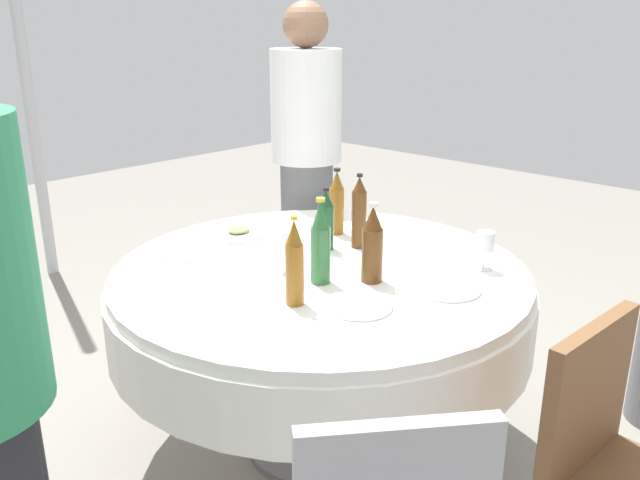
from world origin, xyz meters
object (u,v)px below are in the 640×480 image
(bottle_brown_south, at_px, (359,213))
(plate_rear, at_px, (359,305))
(plate_near, at_px, (239,233))
(plate_west, at_px, (446,287))
(dining_table, at_px, (320,305))
(bottle_dark_green_far, at_px, (326,221))
(bottle_amber_inner, at_px, (337,203))
(wine_glass_far, at_px, (286,243))
(bottle_brown_mid, at_px, (372,246))
(bottle_green_right, at_px, (321,244))
(chair_east, at_px, (618,465))
(wine_glass_mid, at_px, (485,243))
(person_mid, at_px, (307,170))
(bottle_amber_left, at_px, (294,264))

(bottle_brown_south, distance_m, plate_rear, 0.58)
(plate_near, relative_size, plate_west, 0.89)
(dining_table, height_order, bottle_dark_green_far, bottle_dark_green_far)
(bottle_amber_inner, xyz_separation_m, wine_glass_far, (0.44, 0.16, -0.02))
(bottle_brown_mid, xyz_separation_m, bottle_dark_green_far, (-0.13, -0.33, -0.01))
(bottle_brown_south, xyz_separation_m, bottle_dark_green_far, (0.10, -0.08, -0.02))
(bottle_green_right, bearing_deg, plate_west, 124.85)
(bottle_green_right, distance_m, chair_east, 1.06)
(bottle_green_right, relative_size, plate_rear, 1.43)
(bottle_brown_mid, bearing_deg, wine_glass_far, -62.66)
(plate_near, bearing_deg, bottle_dark_green_far, 109.66)
(dining_table, height_order, wine_glass_far, wine_glass_far)
(bottle_brown_south, height_order, wine_glass_far, bottle_brown_south)
(bottle_amber_inner, xyz_separation_m, bottle_brown_mid, (0.30, 0.43, -0.00))
(bottle_green_right, relative_size, chair_east, 0.34)
(wine_glass_mid, distance_m, plate_near, 0.98)
(dining_table, relative_size, person_mid, 0.90)
(plate_west, xyz_separation_m, chair_east, (0.21, 0.66, -0.23))
(bottle_green_right, xyz_separation_m, plate_near, (-0.13, -0.58, -0.12))
(bottle_amber_left, height_order, person_mid, person_mid)
(dining_table, height_order, bottle_green_right, bottle_green_right)
(bottle_amber_inner, height_order, plate_rear, bottle_amber_inner)
(chair_east, bearing_deg, person_mid, -108.62)
(bottle_amber_left, bearing_deg, plate_west, 146.50)
(bottle_dark_green_far, height_order, bottle_amber_left, bottle_amber_left)
(bottle_amber_inner, bearing_deg, bottle_brown_mid, 54.78)
(bottle_amber_left, xyz_separation_m, plate_rear, (-0.11, 0.16, -0.12))
(plate_rear, bearing_deg, bottle_dark_green_far, -126.58)
(wine_glass_far, bearing_deg, bottle_amber_left, 51.62)
(wine_glass_far, bearing_deg, bottle_brown_mid, 117.34)
(bottle_amber_left, distance_m, wine_glass_mid, 0.72)
(bottle_amber_left, xyz_separation_m, wine_glass_mid, (-0.66, 0.27, -0.03))
(bottle_brown_mid, distance_m, bottle_amber_left, 0.31)
(dining_table, distance_m, bottle_brown_mid, 0.35)
(wine_glass_mid, distance_m, plate_rear, 0.57)
(wine_glass_mid, bearing_deg, chair_east, 55.59)
(bottle_brown_south, distance_m, plate_near, 0.51)
(plate_near, xyz_separation_m, chair_east, (0.10, 1.57, -0.23))
(plate_near, distance_m, plate_west, 0.92)
(bottle_dark_green_far, distance_m, person_mid, 0.80)
(bottle_brown_mid, height_order, plate_near, bottle_brown_mid)
(person_mid, bearing_deg, wine_glass_far, -96.60)
(bottle_brown_south, bearing_deg, wine_glass_mid, 104.30)
(bottle_amber_left, height_order, plate_west, bottle_amber_left)
(bottle_amber_inner, bearing_deg, bottle_brown_south, 68.62)
(wine_glass_mid, bearing_deg, bottle_brown_mid, -31.34)
(bottle_brown_mid, height_order, plate_rear, bottle_brown_mid)
(bottle_dark_green_far, bearing_deg, bottle_brown_south, 143.11)
(wine_glass_far, relative_size, person_mid, 0.09)
(bottle_amber_inner, bearing_deg, plate_rear, 47.25)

